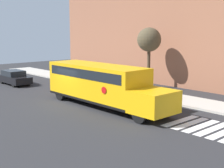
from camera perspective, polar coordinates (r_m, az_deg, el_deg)
ground_plane at (r=23.44m, az=-7.47°, el=-3.34°), size 60.00×60.00×0.00m
sidewalk_strip at (r=27.55m, az=3.72°, el=-1.17°), size 44.00×3.00×0.15m
building_backdrop at (r=32.07m, az=12.16°, el=12.00°), size 32.00×4.00×13.33m
crosswalk_stripes at (r=17.89m, az=17.94°, el=-7.83°), size 4.70×3.20×0.01m
school_bus at (r=21.80m, az=-1.99°, el=0.21°), size 10.70×2.57×2.90m
parked_car at (r=32.36m, az=-17.42°, el=1.14°), size 4.16×1.74×1.39m
tree_near_sidewalk at (r=28.90m, az=6.81°, el=7.92°), size 2.20×2.20×5.57m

